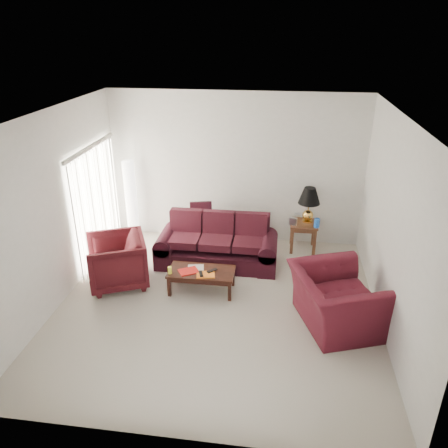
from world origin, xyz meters
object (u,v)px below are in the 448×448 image
coffee_table (202,281)px  armchair_left (117,261)px  sofa (217,242)px  armchair_right (336,300)px  floor_lamp (131,200)px  end_table (303,236)px

coffee_table → armchair_left: bearing=171.4°
sofa → coffee_table: 0.99m
armchair_left → coffee_table: (1.46, -0.03, -0.25)m
coffee_table → armchair_right: bearing=-23.7°
armchair_left → armchair_right: armchair_left is taller
armchair_left → floor_lamp: bearing=166.3°
floor_lamp → coffee_table: bearing=-45.3°
end_table → armchair_right: armchair_right is taller
floor_lamp → end_table: bearing=-0.8°
sofa → end_table: sofa is taller
end_table → armchair_left: bearing=-151.4°
sofa → armchair_left: bearing=-150.2°
armchair_left → armchair_right: size_ratio=0.74×
armchair_right → armchair_left: bearing=60.3°
end_table → floor_lamp: 3.54m
end_table → armchair_left: size_ratio=0.60×
end_table → floor_lamp: size_ratio=0.34×
end_table → coffee_table: end_table is taller
end_table → armchair_right: 2.40m
end_table → armchair_left: (-3.18, -1.73, 0.15)m
armchair_left → armchair_right: 3.63m
armchair_left → coffee_table: size_ratio=0.88×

